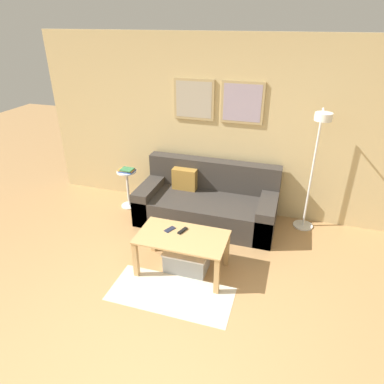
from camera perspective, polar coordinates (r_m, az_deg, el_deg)
The scene contains 11 objects.
ground_plane at distance 3.39m, azimuth -8.00°, elevation -26.28°, with size 16.00×16.00×0.00m, color tan.
wall_back at distance 5.02m, azimuth 5.23°, elevation 10.57°, with size 5.60×0.09×2.55m.
area_rug at distance 3.92m, azimuth -3.53°, elevation -16.57°, with size 1.35×0.61×0.01m, color beige.
couch at distance 5.01m, azimuth 2.56°, elevation -1.85°, with size 1.97×0.90×0.84m.
coffee_table at distance 3.98m, azimuth -1.67°, elevation -8.42°, with size 1.03×0.58×0.48m.
storage_bin at distance 4.16m, azimuth -0.87°, elevation -11.19°, with size 0.52×0.35×0.26m.
floor_lamp at distance 4.61m, azimuth 19.93°, elevation 5.62°, with size 0.28×0.53×1.72m.
side_table at distance 5.43m, azimuth -10.68°, elevation 1.05°, with size 0.30×0.30×0.61m.
book_stack at distance 5.31m, azimuth -10.80°, elevation 3.60°, with size 0.25×0.18×0.05m.
remote_control at distance 4.01m, azimuth -1.58°, elevation -6.45°, with size 0.04×0.15×0.02m, color black.
cell_phone at distance 4.05m, azimuth -3.71°, elevation -6.23°, with size 0.07×0.14×0.01m, color #1E2338.
Camera 1 is at (1.00, -1.77, 2.71)m, focal length 32.00 mm.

